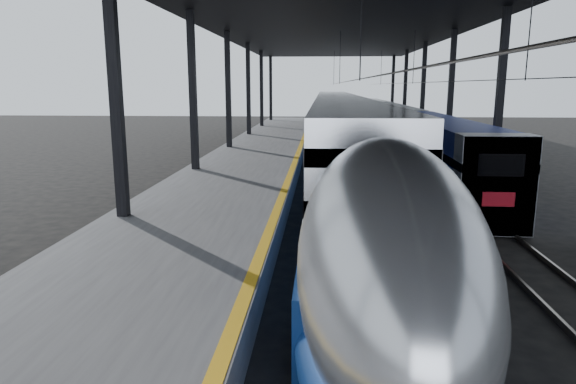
{
  "coord_description": "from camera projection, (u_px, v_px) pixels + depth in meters",
  "views": [
    {
      "loc": [
        0.87,
        -11.39,
        5.29
      ],
      "look_at": [
        -0.2,
        4.46,
        2.0
      ],
      "focal_mm": 32.0,
      "sensor_mm": 36.0,
      "label": 1
    }
  ],
  "objects": [
    {
      "name": "rails",
      "position": [
        381.0,
        172.0,
        31.49
      ],
      "size": [
        6.52,
        80.0,
        0.16
      ],
      "color": "slate",
      "rests_on": "ground"
    },
    {
      "name": "ground",
      "position": [
        284.0,
        312.0,
        12.26
      ],
      "size": [
        160.0,
        160.0,
        0.0
      ],
      "primitive_type": "plane",
      "color": "black",
      "rests_on": "ground"
    },
    {
      "name": "tgv_train",
      "position": [
        339.0,
        132.0,
        35.83
      ],
      "size": [
        3.2,
        65.2,
        4.58
      ],
      "color": "#B4B7BC",
      "rests_on": "ground"
    },
    {
      "name": "yellow_strip",
      "position": [
        297.0,
        157.0,
        31.65
      ],
      "size": [
        0.3,
        80.0,
        0.01
      ],
      "primitive_type": "cube",
      "color": "gold",
      "rests_on": "platform"
    },
    {
      "name": "platform",
      "position": [
        252.0,
        164.0,
        31.93
      ],
      "size": [
        6.0,
        80.0,
        1.0
      ],
      "primitive_type": "cube",
      "color": "#4C4C4F",
      "rests_on": "ground"
    },
    {
      "name": "second_train",
      "position": [
        393.0,
        127.0,
        44.4
      ],
      "size": [
        2.63,
        56.05,
        3.63
      ],
      "color": "navy",
      "rests_on": "ground"
    },
    {
      "name": "canopy",
      "position": [
        342.0,
        19.0,
        29.83
      ],
      "size": [
        18.0,
        75.0,
        9.47
      ],
      "color": "black",
      "rests_on": "ground"
    }
  ]
}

